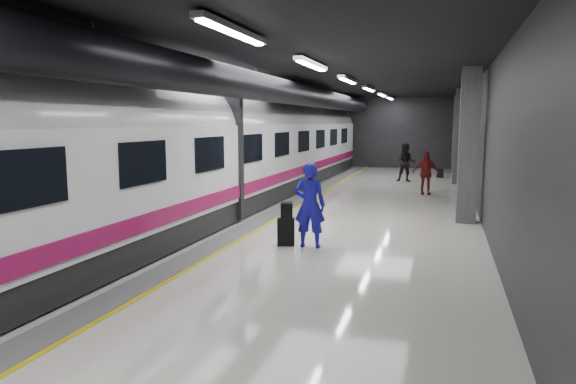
% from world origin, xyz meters
% --- Properties ---
extents(ground, '(40.00, 40.00, 0.00)m').
position_xyz_m(ground, '(0.00, 0.00, 0.00)').
color(ground, silver).
rests_on(ground, ground).
extents(platform_hall, '(10.02, 40.02, 4.51)m').
position_xyz_m(platform_hall, '(-0.29, 0.96, 3.54)').
color(platform_hall, black).
rests_on(platform_hall, ground).
extents(train, '(3.05, 38.00, 4.05)m').
position_xyz_m(train, '(-3.25, -0.00, 2.07)').
color(train, black).
rests_on(train, ground).
extents(traveler_main, '(0.77, 0.54, 2.02)m').
position_xyz_m(traveler_main, '(0.91, -2.30, 1.01)').
color(traveler_main, '#1818B8').
rests_on(traveler_main, ground).
extents(suitcase_main, '(0.46, 0.35, 0.67)m').
position_xyz_m(suitcase_main, '(0.32, -2.29, 0.33)').
color(suitcase_main, black).
rests_on(suitcase_main, ground).
extents(shoulder_bag, '(0.30, 0.21, 0.37)m').
position_xyz_m(shoulder_bag, '(0.35, -2.33, 0.85)').
color(shoulder_bag, black).
rests_on(shoulder_bag, suitcase_main).
extents(traveler_far_a, '(0.93, 0.72, 1.90)m').
position_xyz_m(traveler_far_a, '(2.06, 12.16, 0.95)').
color(traveler_far_a, black).
rests_on(traveler_far_a, ground).
extents(traveler_far_b, '(1.10, 0.62, 1.77)m').
position_xyz_m(traveler_far_b, '(3.17, 7.74, 0.88)').
color(traveler_far_b, maroon).
rests_on(traveler_far_b, ground).
extents(suitcase_far, '(0.36, 0.27, 0.48)m').
position_xyz_m(suitcase_far, '(3.70, 14.59, 0.24)').
color(suitcase_far, black).
rests_on(suitcase_far, ground).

